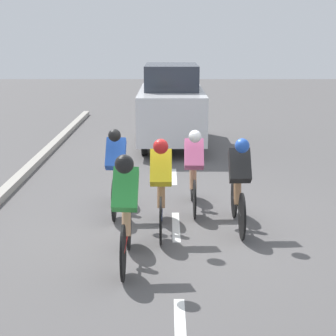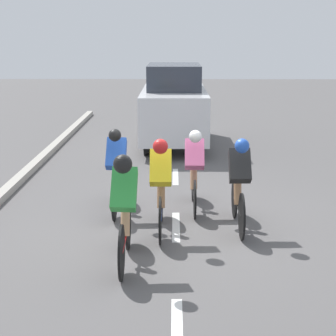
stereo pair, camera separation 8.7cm
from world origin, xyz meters
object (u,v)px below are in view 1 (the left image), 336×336
(cyclist_pink, at_px, (194,168))
(cyclist_blue, at_px, (116,169))
(cyclist_yellow, at_px, (161,184))
(cyclist_black, at_px, (239,181))
(support_car, at_px, (171,105))
(cyclist_green, at_px, (126,207))

(cyclist_pink, distance_m, cyclist_blue, 1.31)
(cyclist_yellow, relative_size, cyclist_black, 1.01)
(cyclist_pink, bearing_deg, support_car, -86.65)
(cyclist_green, height_order, cyclist_black, cyclist_green)
(cyclist_green, xyz_separation_m, cyclist_yellow, (-0.44, -1.24, -0.03))
(support_car, bearing_deg, cyclist_blue, 80.99)
(cyclist_green, bearing_deg, support_car, -94.39)
(cyclist_pink, height_order, cyclist_blue, cyclist_blue)
(cyclist_blue, bearing_deg, support_car, -99.01)
(cyclist_green, height_order, cyclist_yellow, cyclist_green)
(cyclist_pink, distance_m, support_car, 5.90)
(support_car, bearing_deg, cyclist_green, 85.61)
(cyclist_black, xyz_separation_m, support_car, (0.99, -6.85, 0.32))
(cyclist_yellow, relative_size, cyclist_blue, 1.04)
(cyclist_pink, bearing_deg, cyclist_yellow, 64.99)
(cyclist_green, distance_m, cyclist_black, 2.17)
(cyclist_black, distance_m, support_car, 6.93)
(cyclist_yellow, height_order, support_car, support_car)
(cyclist_yellow, distance_m, cyclist_blue, 1.26)
(cyclist_black, relative_size, support_car, 0.41)
(cyclist_pink, bearing_deg, cyclist_black, 123.79)
(cyclist_yellow, bearing_deg, cyclist_pink, -115.01)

